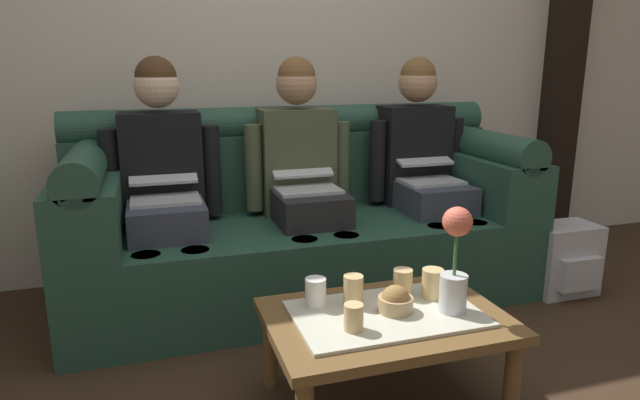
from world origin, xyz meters
TOP-DOWN VIEW (x-y plane):
  - back_wall_patterned at (0.00, 1.70)m, footprint 6.00×0.12m
  - timber_pillar at (1.90, 1.58)m, footprint 0.20×0.20m
  - couch at (0.00, 1.17)m, footprint 2.31×0.88m
  - person_left at (-0.68, 1.17)m, footprint 0.56×0.67m
  - person_middle at (0.00, 1.17)m, footprint 0.56×0.67m
  - person_right at (0.68, 1.17)m, footprint 0.56×0.67m
  - coffee_table at (0.00, 0.11)m, footprint 0.82×0.57m
  - flower_vase at (0.22, 0.05)m, footprint 0.10×0.10m
  - snack_bowl at (0.03, 0.11)m, footprint 0.12×0.12m
  - cup_near_left at (0.21, 0.18)m, footprint 0.08×0.08m
  - cup_near_right at (-0.15, 0.03)m, footprint 0.06×0.06m
  - cup_far_center at (-0.09, 0.20)m, footprint 0.07×0.07m
  - cup_far_left at (-0.22, 0.23)m, footprint 0.07×0.07m
  - cup_far_right at (0.11, 0.22)m, footprint 0.07×0.07m
  - backpack_right at (1.30, 0.73)m, footprint 0.34×0.27m

SIDE VIEW (x-z plane):
  - backpack_right at x=1.30m, z-range 0.00..0.37m
  - coffee_table at x=0.00m, z-range 0.12..0.47m
  - couch at x=0.00m, z-range -0.11..0.85m
  - snack_bowl at x=0.03m, z-range 0.34..0.44m
  - cup_near_right at x=-0.15m, z-range 0.35..0.44m
  - cup_far_right at x=0.11m, z-range 0.35..0.45m
  - cup_far_left at x=-0.22m, z-range 0.35..0.46m
  - cup_near_left at x=0.21m, z-range 0.35..0.46m
  - cup_far_center at x=-0.09m, z-range 0.35..0.46m
  - flower_vase at x=0.22m, z-range 0.35..0.72m
  - person_middle at x=0.00m, z-range 0.05..1.27m
  - person_left at x=-0.68m, z-range 0.05..1.27m
  - person_right at x=0.68m, z-range 0.05..1.27m
  - back_wall_patterned at x=0.00m, z-range 0.00..2.90m
  - timber_pillar at x=1.90m, z-range 0.00..2.90m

